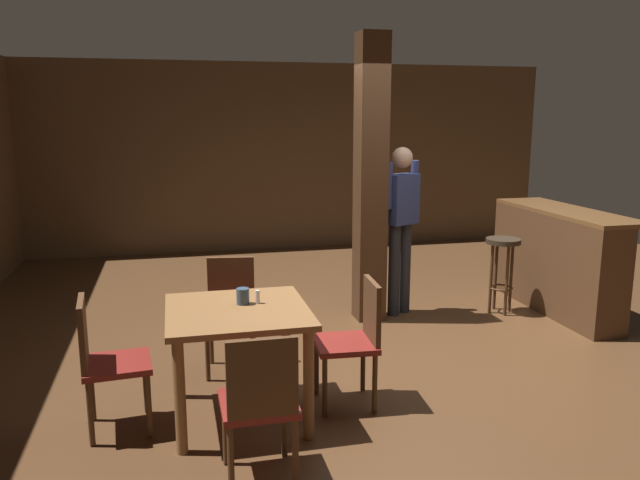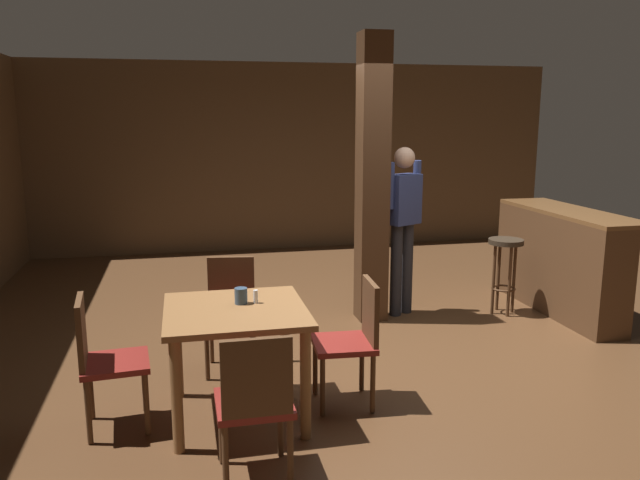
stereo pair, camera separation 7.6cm
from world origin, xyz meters
name	(u,v)px [view 1 (the left image)]	position (x,y,z in m)	size (l,w,h in m)	color
ground_plane	(394,349)	(0.00, 0.00, 0.00)	(10.80, 10.80, 0.00)	#4C301C
wall_back	(295,157)	(0.00, 4.50, 1.40)	(8.00, 0.10, 2.80)	brown
pillar	(371,181)	(0.04, 0.88, 1.40)	(0.28, 0.28, 2.80)	#422816
dining_table	(238,328)	(-1.47, -0.94, 0.64)	(0.93, 0.93, 0.77)	brown
chair_east	(356,336)	(-0.64, -0.93, 0.51)	(0.45, 0.45, 0.89)	maroon
chair_north	(231,308)	(-1.43, -0.08, 0.51)	(0.48, 0.48, 0.89)	maroon
chair_west	(104,357)	(-2.32, -0.95, 0.51)	(0.46, 0.46, 0.89)	maroon
chair_south	(260,400)	(-1.44, -1.78, 0.51)	(0.42, 0.42, 0.89)	maroon
napkin_cup	(243,296)	(-1.42, -0.85, 0.83)	(0.09, 0.09, 0.11)	#33475B
salt_shaker	(258,297)	(-1.32, -0.86, 0.82)	(0.03, 0.03, 0.09)	silver
standing_person	(401,218)	(0.39, 0.95, 1.00)	(0.45, 0.33, 1.72)	navy
bar_counter	(555,260)	(2.02, 0.68, 0.55)	(0.56, 1.88, 1.07)	brown
bar_stool_near	(502,257)	(1.43, 0.73, 0.59)	(0.35, 0.35, 0.79)	#2D2319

